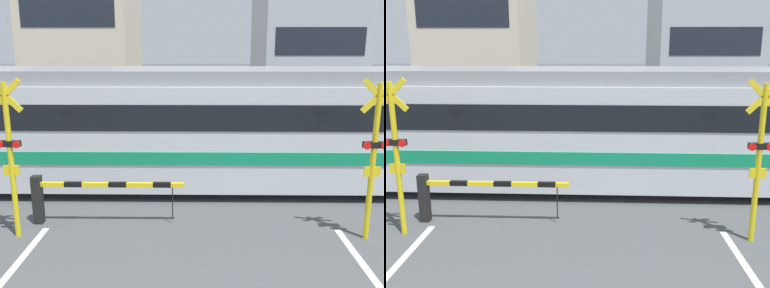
{
  "view_description": "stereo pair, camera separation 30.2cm",
  "coord_description": "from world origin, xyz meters",
  "views": [
    {
      "loc": [
        0.14,
        -3.06,
        3.93
      ],
      "look_at": [
        0.0,
        6.75,
        1.6
      ],
      "focal_mm": 40.0,
      "sensor_mm": 36.0,
      "label": 1
    },
    {
      "loc": [
        0.44,
        -3.05,
        3.93
      ],
      "look_at": [
        0.0,
        6.75,
        1.6
      ],
      "focal_mm": 40.0,
      "sensor_mm": 36.0,
      "label": 2
    }
  ],
  "objects": [
    {
      "name": "rail_track_near",
      "position": [
        0.0,
        7.73,
        0.04
      ],
      "size": [
        50.0,
        0.1,
        0.08
      ],
      "color": "gray",
      "rests_on": "ground_plane"
    },
    {
      "name": "rail_track_far",
      "position": [
        0.0,
        9.16,
        0.04
      ],
      "size": [
        50.0,
        0.1,
        0.08
      ],
      "color": "gray",
      "rests_on": "ground_plane"
    },
    {
      "name": "commuter_train",
      "position": [
        -2.24,
        8.45,
        1.75
      ],
      "size": [
        21.95,
        2.87,
        3.26
      ],
      "color": "silver",
      "rests_on": "ground_plane"
    },
    {
      "name": "crossing_barrier_near",
      "position": [
        -2.6,
        5.8,
        0.71
      ],
      "size": [
        3.35,
        0.2,
        1.09
      ],
      "color": "black",
      "rests_on": "ground_plane"
    },
    {
      "name": "crossing_barrier_far",
      "position": [
        2.6,
        11.42,
        0.71
      ],
      "size": [
        3.35,
        0.2,
        1.09
      ],
      "color": "black",
      "rests_on": "ground_plane"
    },
    {
      "name": "crossing_signal_left",
      "position": [
        -3.6,
        5.13,
        1.81
      ],
      "size": [
        0.68,
        0.15,
        3.28
      ],
      "color": "yellow",
      "rests_on": "ground_plane"
    },
    {
      "name": "crossing_signal_right",
      "position": [
        3.6,
        5.13,
        1.81
      ],
      "size": [
        0.68,
        0.15,
        3.28
      ],
      "color": "yellow",
      "rests_on": "ground_plane"
    },
    {
      "name": "pedestrian",
      "position": [
        -0.52,
        14.86,
        0.89
      ],
      "size": [
        0.38,
        0.22,
        1.56
      ],
      "color": "#23232D",
      "rests_on": "ground_plane"
    },
    {
      "name": "building_left_of_street",
      "position": [
        -6.72,
        23.59,
        5.24
      ],
      "size": [
        5.93,
        6.99,
        10.47
      ],
      "color": "beige",
      "rests_on": "ground_plane"
    },
    {
      "name": "building_right_of_street",
      "position": [
        6.57,
        23.59,
        3.64
      ],
      "size": [
        5.64,
        6.99,
        7.27
      ],
      "color": "#B2B7BC",
      "rests_on": "ground_plane"
    }
  ]
}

